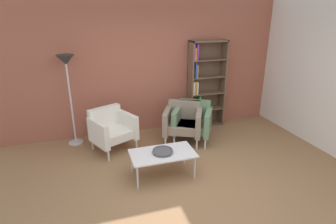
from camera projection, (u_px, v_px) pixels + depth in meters
The scene contains 10 objects.
ground_plane at pixel (193, 191), 3.94m from camera, with size 8.32×8.32×0.00m, color olive.
brick_back_panel at pixel (150, 63), 5.64m from camera, with size 6.40×0.12×2.90m, color #9E5642.
plaster_right_partition at pixel (333, 72), 4.77m from camera, with size 0.12×5.20×2.90m, color silver.
bookshelf_tall at pixel (203, 86), 5.95m from camera, with size 0.80×0.30×1.90m.
coffee_table_low at pixel (163, 155), 4.21m from camera, with size 1.00×0.56×0.40m.
decorative_bowl at pixel (163, 151), 4.19m from camera, with size 0.32×0.32×0.05m.
armchair_near_window at pixel (183, 121), 5.37m from camera, with size 0.92×0.89×0.78m.
armchair_corner_red at pixel (112, 128), 5.04m from camera, with size 0.91×0.89×0.78m.
armchair_spare_guest at pixel (193, 121), 5.40m from camera, with size 0.94×0.92×0.78m.
floor_lamp_torchiere at pixel (67, 71), 4.90m from camera, with size 0.32×0.32×1.74m.
Camera 1 is at (-1.33, -3.03, 2.45)m, focal length 28.98 mm.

